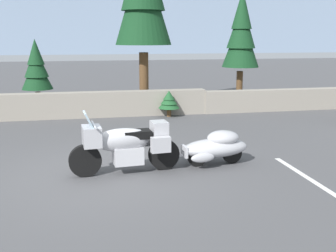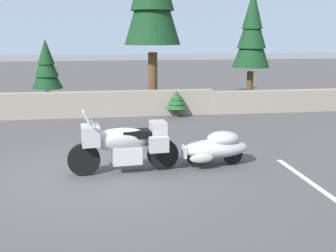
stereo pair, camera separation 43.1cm
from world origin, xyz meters
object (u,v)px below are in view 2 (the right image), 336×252
Objects in this scene: pine_tree_secondary at (46,67)px; pine_tree_far_right at (252,33)px; touring_motorcycle at (124,143)px; car_shaped_trailer at (216,147)px.

pine_tree_secondary is 8.20m from pine_tree_far_right.
pine_tree_secondary reaches higher than touring_motorcycle.
touring_motorcycle is at bearing -71.89° from pine_tree_secondary.
car_shaped_trailer is 8.68m from pine_tree_secondary.
pine_tree_far_right reaches higher than pine_tree_secondary.
car_shaped_trailer is 0.48× the size of pine_tree_far_right.
touring_motorcycle is 2.03m from car_shaped_trailer.
touring_motorcycle is at bearing -175.18° from car_shaped_trailer.
pine_tree_secondary is (-2.46, 7.51, 1.06)m from touring_motorcycle.
pine_tree_far_right is (8.08, 0.68, 1.23)m from pine_tree_secondary.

